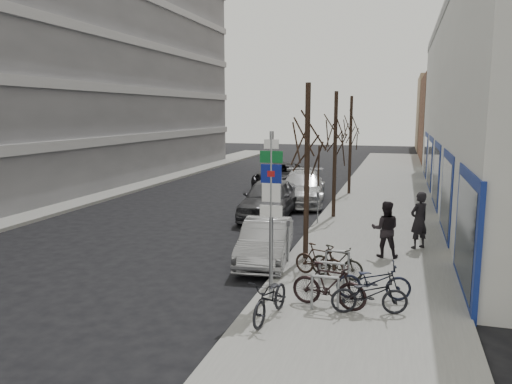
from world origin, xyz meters
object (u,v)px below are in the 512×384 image
Objects in this scene: bike_near_right at (329,285)px; parked_car_back at (302,188)px; tree_mid at (336,125)px; bike_far_curb at (369,291)px; meter_front at (288,237)px; parked_car_front at (266,242)px; meter_back at (335,186)px; tree_near at (308,130)px; highway_sign_pole at (271,205)px; bike_far_inner at (319,260)px; bike_rack at (332,274)px; bike_near_left at (271,295)px; bike_mid_inner at (337,262)px; pedestrian_far at (385,229)px; pedestrian_near at (419,220)px; meter_mid at (318,205)px; parked_car_mid at (269,198)px; tree_far at (351,122)px; lane_car at (281,176)px; bike_mid_curb at (374,278)px.

bike_near_right is 14.21m from parked_car_back.
bike_far_curb is at bearing -78.14° from tree_mid.
meter_front reaches higher than parked_car_front.
meter_front is 1.00× the size of meter_back.
highway_sign_pole is at bearing -93.26° from tree_near.
highway_sign_pole reaches higher than bike_far_curb.
highway_sign_pole is at bearing 174.32° from bike_far_inner.
bike_near_left is at bearing -119.71° from bike_rack.
highway_sign_pole is 2.77× the size of bike_mid_inner.
meter_back reaches higher than bike_far_curb.
pedestrian_far is at bearing -11.21° from bike_mid_inner.
tree_mid is 2.89× the size of pedestrian_near.
meter_back is 0.71× the size of pedestrian_far.
meter_back is at bearing 90.00° from meter_mid.
parked_car_mid is 7.37m from pedestrian_near.
tree_far is 1.37× the size of parked_car_front.
meter_mid is 1.00× the size of meter_back.
parked_car_mid is at bearing -79.72° from lane_car.
meter_front is 0.84× the size of bike_mid_inner.
parked_car_back is at bearing -67.47° from pedestrian_far.
bike_near_right is at bearing -62.54° from meter_front.
bike_rack is 1.31× the size of bike_far_curb.
bike_mid_inner is at bearing -82.41° from meter_back.
tree_mid is 11.14m from bike_far_curb.
tree_far is (0.00, 13.00, 0.00)m from tree_near.
meter_mid is 4.78m from pedestrian_near.
parked_car_front reaches higher than bike_far_curb.
bike_near_left is at bearing -89.35° from tree_mid.
bike_near_right is at bearing 71.73° from bike_far_curb.
tree_mid is 6.86m from pedestrian_far.
tree_mid is 3.07× the size of pedestrian_far.
highway_sign_pole is 0.83× the size of parked_car_mid.
meter_mid is 0.25× the size of parked_car_mid.
bike_far_inner is (0.69, -14.66, -3.49)m from tree_far.
meter_back is at bearing 3.27° from bike_mid_curb.
highway_sign_pole is 2.96m from bike_mid_inner.
bike_near_left is 0.94× the size of pedestrian_near.
parked_car_mid is 7.41m from pedestrian_far.
tree_near is 3.94m from pedestrian_far.
meter_back is 14.62m from bike_far_curb.
bike_near_left is at bearing -88.48° from tree_near.
bike_far_inner is (0.69, -8.16, -3.49)m from tree_mid.
pedestrian_far is at bearing -13.64° from bike_far_inner.
pedestrian_far reaches higher than bike_mid_inner.
pedestrian_far is (2.80, -9.68, 0.13)m from meter_back.
pedestrian_far is at bearing -56.17° from meter_mid.
tree_near is 1.00× the size of tree_mid.
lane_car is at bearing 104.31° from meter_front.
bike_far_curb is 0.96× the size of pedestrian_far.
bike_far_curb is at bearing 36.01° from pedestrian_near.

